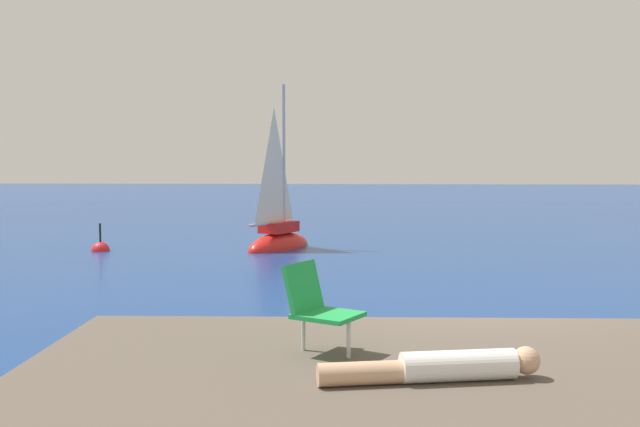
# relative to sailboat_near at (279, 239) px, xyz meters

# --- Properties ---
(ground_plane) EXTENTS (160.00, 160.00, 0.00)m
(ground_plane) POSITION_rel_sailboat_near_xyz_m (3.81, -12.51, -0.31)
(ground_plane) COLOR navy
(shore_ledge) EXTENTS (8.03, 3.71, 1.00)m
(shore_ledge) POSITION_rel_sailboat_near_xyz_m (3.62, -15.98, 0.19)
(shore_ledge) COLOR brown
(shore_ledge) RESTS_ON ground
(boulder_seaward) EXTENTS (1.69, 1.50, 1.06)m
(boulder_seaward) POSITION_rel_sailboat_near_xyz_m (5.15, -13.86, -0.31)
(boulder_seaward) COLOR brown
(boulder_seaward) RESTS_ON ground
(sailboat_near) EXTENTS (2.29, 3.09, 5.64)m
(sailboat_near) POSITION_rel_sailboat_near_xyz_m (0.00, 0.00, 0.00)
(sailboat_near) COLOR red
(sailboat_near) RESTS_ON ground
(person_sunbather) EXTENTS (1.75, 0.51, 0.25)m
(person_sunbather) POSITION_rel_sailboat_near_xyz_m (3.14, -16.53, 0.81)
(person_sunbather) COLOR white
(person_sunbather) RESTS_ON shore_ledge
(beach_chair) EXTENTS (0.75, 0.71, 0.80)m
(beach_chair) POSITION_rel_sailboat_near_xyz_m (2.13, -15.74, 1.14)
(beach_chair) COLOR green
(beach_chair) RESTS_ON shore_ledge
(marker_buoy) EXTENTS (0.56, 0.56, 1.13)m
(marker_buoy) POSITION_rel_sailboat_near_xyz_m (-5.36, -0.93, -0.30)
(marker_buoy) COLOR red
(marker_buoy) RESTS_ON ground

